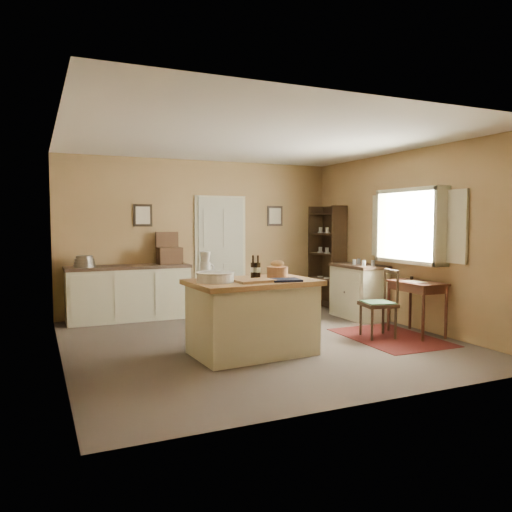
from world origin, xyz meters
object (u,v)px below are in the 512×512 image
(work_island, at_px, (252,315))
(writing_desk, at_px, (417,289))
(sideboard, at_px, (130,291))
(right_cabinet, at_px, (359,291))
(desk_chair, at_px, (378,304))
(shelving_unit, at_px, (329,257))

(work_island, xyz_separation_m, writing_desk, (2.55, -0.02, 0.18))
(sideboard, relative_size, right_cabinet, 1.98)
(desk_chair, distance_m, right_cabinet, 1.42)
(sideboard, xyz_separation_m, shelving_unit, (3.69, -0.21, 0.47))
(sideboard, distance_m, writing_desk, 4.50)
(writing_desk, distance_m, shelving_unit, 2.58)
(shelving_unit, bearing_deg, writing_desk, -93.37)
(sideboard, xyz_separation_m, desk_chair, (2.94, -2.68, -0.02))
(writing_desk, xyz_separation_m, right_cabinet, (-0.00, 1.38, -0.20))
(work_island, distance_m, sideboard, 2.92)
(work_island, xyz_separation_m, sideboard, (-0.99, 2.75, -0.00))
(work_island, distance_m, desk_chair, 1.95)
(work_island, height_order, desk_chair, work_island)
(right_cabinet, bearing_deg, sideboard, 158.63)
(work_island, relative_size, right_cabinet, 1.57)
(work_island, relative_size, shelving_unit, 0.83)
(work_island, height_order, sideboard, work_island)
(right_cabinet, xyz_separation_m, shelving_unit, (0.15, 1.18, 0.49))
(writing_desk, bearing_deg, work_island, 179.56)
(work_island, height_order, shelving_unit, shelving_unit)
(work_island, xyz_separation_m, right_cabinet, (2.55, 1.36, -0.02))
(work_island, relative_size, writing_desk, 1.93)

